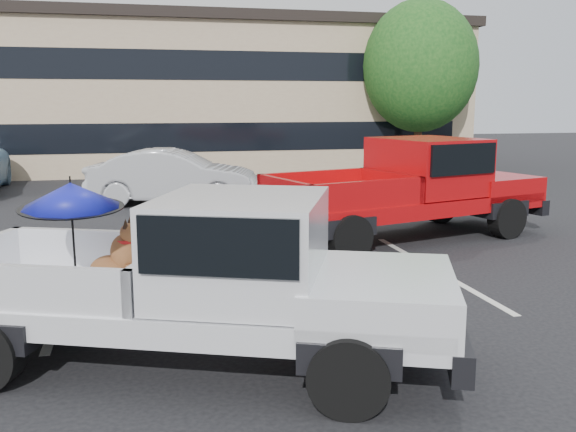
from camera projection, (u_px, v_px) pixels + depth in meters
name	position (u px, v px, depth m)	size (l,w,h in m)	color
ground	(292.00, 321.00, 8.40)	(90.00, 90.00, 0.00)	black
stripe_left	(67.00, 293.00, 9.65)	(0.12, 5.00, 0.01)	silver
stripe_right	(434.00, 269.00, 10.99)	(0.12, 5.00, 0.01)	silver
motel_building	(225.00, 93.00, 28.41)	(20.40, 8.40, 6.30)	tan
tree_right	(420.00, 66.00, 25.02)	(4.46, 4.46, 6.78)	#332114
tree_back	(297.00, 70.00, 31.98)	(4.68, 4.68, 7.11)	#332114
silver_pickup	(220.00, 272.00, 6.81)	(6.01, 3.96, 2.06)	black
red_pickup	(420.00, 183.00, 13.50)	(6.69, 3.84, 2.09)	black
silver_sedan	(174.00, 177.00, 17.93)	(1.63, 4.67, 1.54)	#ABADB2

